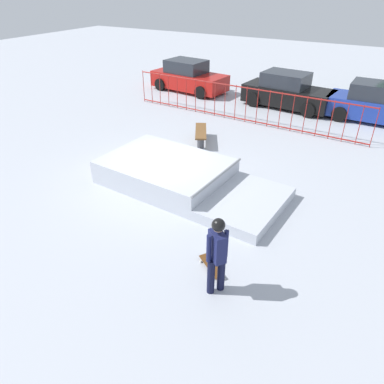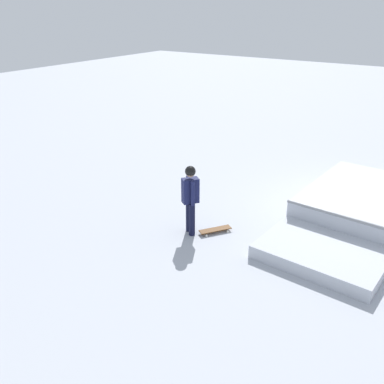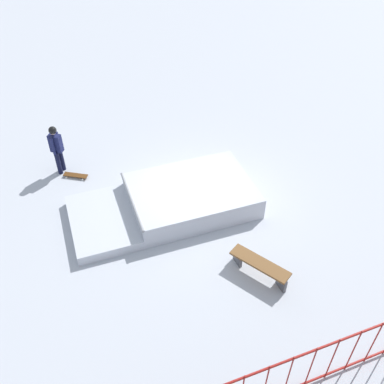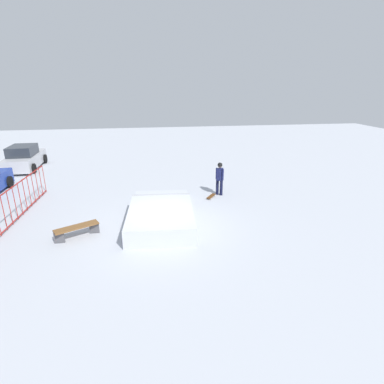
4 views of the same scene
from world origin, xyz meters
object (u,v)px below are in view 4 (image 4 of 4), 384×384
at_px(skate_ramp, 161,214).
at_px(skateboard, 211,196).
at_px(parked_car_silver, 25,158).
at_px(skater, 220,176).
at_px(park_bench, 77,229).

height_order(skate_ramp, skateboard, skate_ramp).
bearing_deg(skateboard, parked_car_silver, -88.64).
xyz_separation_m(skate_ramp, skateboard, (2.47, -2.69, -0.24)).
bearing_deg(skate_ramp, skateboard, -43.45).
xyz_separation_m(skate_ramp, skater, (2.81, -3.18, 0.69)).
height_order(skate_ramp, skater, skater).
bearing_deg(parked_car_silver, skateboard, -124.71).
bearing_deg(park_bench, skateboard, -59.56).
height_order(skate_ramp, park_bench, skate_ramp).
bearing_deg(skater, park_bench, -21.84).
bearing_deg(skate_ramp, skater, -44.55).
bearing_deg(skater, skateboard, -17.87).
distance_m(skate_ramp, park_bench, 3.34).
height_order(skater, parked_car_silver, skater).
relative_size(skate_ramp, skater, 3.23).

